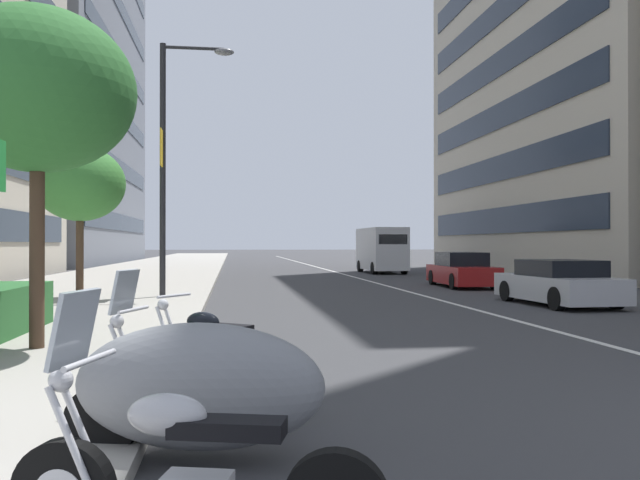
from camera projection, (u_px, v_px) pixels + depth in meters
sidewalk_right_plaza at (133, 276)px, 32.93m from camera, size 160.00×8.59×0.15m
lane_centre_stripe at (337, 272)px, 39.42m from camera, size 110.00×0.16×0.01m
motorcycle_far_end_row at (188, 474)px, 3.62m from camera, size 0.79×2.13×1.46m
motorcycle_second_in_row at (197, 387)px, 5.08m from camera, size 1.23×2.14×1.10m
motorcycle_by_sign_pole at (186, 376)px, 6.31m from camera, size 0.87×2.05×1.47m
motorcycle_under_tarp at (213, 353)px, 7.74m from camera, size 1.38×1.86×1.10m
car_following_behind at (558, 284)px, 18.26m from camera, size 4.35×2.03×1.28m
car_far_down_avenue at (462, 271)px, 26.06m from camera, size 4.63×1.96×1.40m
delivery_van_ahead at (381, 249)px, 38.63m from camera, size 5.11×2.17×2.68m
street_lamp_with_banners at (174, 144)px, 19.51m from camera, size 1.26×2.22×7.63m
street_tree_near_plaza_corner at (37, 91)px, 9.81m from camera, size 2.93×2.93×5.15m
street_tree_far_plaza at (80, 184)px, 19.08m from camera, size 2.62×2.62×4.48m
office_tower_far_right_block at (26, 9)px, 59.39m from camera, size 33.82×17.07×46.74m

